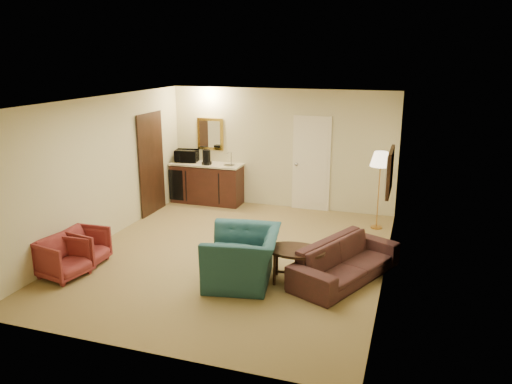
% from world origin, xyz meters
% --- Properties ---
extents(ground, '(6.00, 6.00, 0.00)m').
position_xyz_m(ground, '(0.00, 0.00, 0.00)').
color(ground, '#94824B').
rests_on(ground, ground).
extents(room_walls, '(5.02, 6.01, 2.61)m').
position_xyz_m(room_walls, '(-0.10, 0.77, 1.72)').
color(room_walls, '#C5BA94').
rests_on(room_walls, ground).
extents(wetbar_cabinet, '(1.64, 0.58, 0.92)m').
position_xyz_m(wetbar_cabinet, '(-1.65, 2.72, 0.46)').
color(wetbar_cabinet, '#371711').
rests_on(wetbar_cabinet, ground).
extents(sofa, '(1.36, 2.05, 0.78)m').
position_xyz_m(sofa, '(1.95, -0.32, 0.39)').
color(sofa, black).
rests_on(sofa, ground).
extents(teal_armchair, '(0.99, 1.33, 1.05)m').
position_xyz_m(teal_armchair, '(0.50, -0.90, 0.53)').
color(teal_armchair, '#1B3F43').
rests_on(teal_armchair, ground).
extents(rose_chair_near, '(0.62, 0.66, 0.65)m').
position_xyz_m(rose_chair_near, '(-2.15, -1.10, 0.33)').
color(rose_chair_near, maroon).
rests_on(rose_chair_near, ground).
extents(rose_chair_far, '(0.73, 0.76, 0.68)m').
position_xyz_m(rose_chair_far, '(-2.15, -1.60, 0.34)').
color(rose_chair_far, maroon).
rests_on(rose_chair_far, ground).
extents(coffee_table, '(0.99, 0.75, 0.52)m').
position_xyz_m(coffee_table, '(1.24, -0.65, 0.26)').
color(coffee_table, black).
rests_on(coffee_table, ground).
extents(floor_lamp, '(0.42, 0.42, 1.53)m').
position_xyz_m(floor_lamp, '(2.20, 2.16, 0.77)').
color(floor_lamp, '#BC863E').
rests_on(floor_lamp, ground).
extents(waste_bin, '(0.31, 0.31, 0.32)m').
position_xyz_m(waste_bin, '(-1.00, 2.65, 0.16)').
color(waste_bin, black).
rests_on(waste_bin, ground).
extents(microwave, '(0.54, 0.36, 0.34)m').
position_xyz_m(microwave, '(-2.15, 2.74, 1.09)').
color(microwave, black).
rests_on(microwave, wetbar_cabinet).
extents(coffee_maker, '(0.22, 0.22, 0.33)m').
position_xyz_m(coffee_maker, '(-1.60, 2.61, 1.08)').
color(coffee_maker, black).
rests_on(coffee_maker, wetbar_cabinet).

